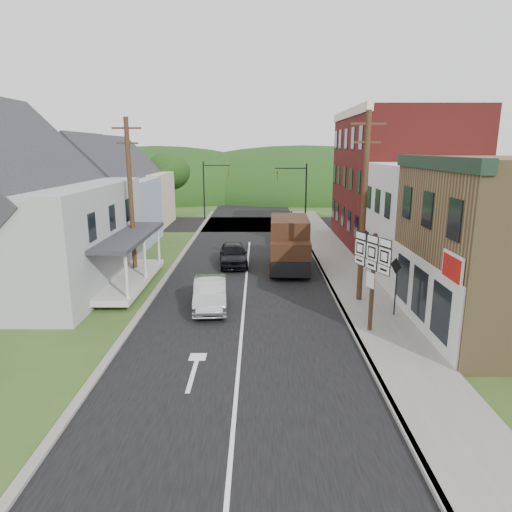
{
  "coord_description": "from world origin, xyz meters",
  "views": [
    {
      "loc": [
        0.65,
        -17.7,
        7.34
      ],
      "look_at": [
        0.57,
        3.98,
        2.2
      ],
      "focal_mm": 32.0,
      "sensor_mm": 36.0,
      "label": 1
    }
  ],
  "objects_px": {
    "delivery_van": "(289,244)",
    "warning_sign": "(396,279)",
    "route_sign_cluster": "(372,268)",
    "dark_sedan": "(233,254)",
    "silver_sedan": "(210,294)"
  },
  "relations": [
    {
      "from": "route_sign_cluster",
      "to": "warning_sign",
      "type": "height_order",
      "value": "route_sign_cluster"
    },
    {
      "from": "route_sign_cluster",
      "to": "warning_sign",
      "type": "xyz_separation_m",
      "value": [
        1.51,
        1.72,
        -0.92
      ]
    },
    {
      "from": "dark_sedan",
      "to": "warning_sign",
      "type": "xyz_separation_m",
      "value": [
        7.58,
        -9.26,
        1.09
      ]
    },
    {
      "from": "dark_sedan",
      "to": "route_sign_cluster",
      "type": "relative_size",
      "value": 1.07
    },
    {
      "from": "route_sign_cluster",
      "to": "dark_sedan",
      "type": "bearing_deg",
      "value": 97.27
    },
    {
      "from": "dark_sedan",
      "to": "warning_sign",
      "type": "height_order",
      "value": "warning_sign"
    },
    {
      "from": "route_sign_cluster",
      "to": "warning_sign",
      "type": "distance_m",
      "value": 2.47
    },
    {
      "from": "route_sign_cluster",
      "to": "delivery_van",
      "type": "bearing_deg",
      "value": 82.63
    },
    {
      "from": "silver_sedan",
      "to": "route_sign_cluster",
      "type": "distance_m",
      "value": 7.65
    },
    {
      "from": "silver_sedan",
      "to": "warning_sign",
      "type": "distance_m",
      "value": 8.42
    },
    {
      "from": "delivery_van",
      "to": "warning_sign",
      "type": "bearing_deg",
      "value": -61.8
    },
    {
      "from": "dark_sedan",
      "to": "warning_sign",
      "type": "distance_m",
      "value": 12.01
    },
    {
      "from": "delivery_van",
      "to": "warning_sign",
      "type": "xyz_separation_m",
      "value": [
        4.06,
        -8.3,
        0.21
      ]
    },
    {
      "from": "delivery_van",
      "to": "warning_sign",
      "type": "distance_m",
      "value": 9.25
    },
    {
      "from": "silver_sedan",
      "to": "warning_sign",
      "type": "relative_size",
      "value": 1.63
    }
  ]
}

